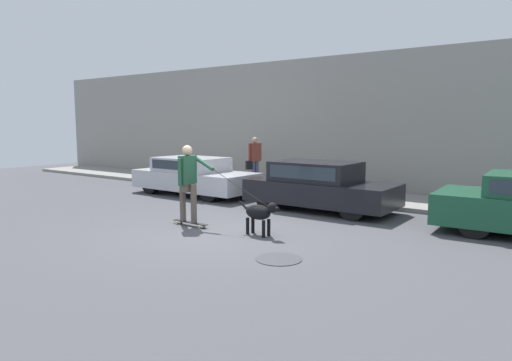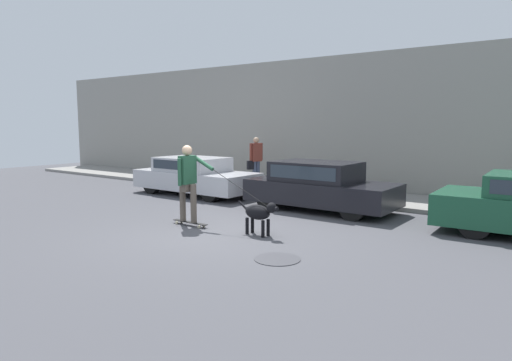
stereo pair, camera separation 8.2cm
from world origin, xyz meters
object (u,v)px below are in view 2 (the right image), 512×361
object	(u,v)px
dog	(259,213)
skateboarder	(188,180)
parked_car_0	(195,176)
parked_car_1	(320,187)
pedestrian_with_bag	(256,159)

from	to	relation	value
dog	skateboarder	world-z (taller)	skateboarder
parked_car_0	parked_car_1	size ratio (longest dim) A/B	1.07
skateboarder	pedestrian_with_bag	world-z (taller)	pedestrian_with_bag
parked_car_0	skateboarder	xyz separation A→B (m)	(3.04, -3.35, 0.44)
parked_car_0	pedestrian_with_bag	xyz separation A→B (m)	(0.85, 2.13, 0.46)
parked_car_0	skateboarder	size ratio (longest dim) A/B	1.62
parked_car_0	dog	world-z (taller)	parked_car_0
dog	skateboarder	xyz separation A→B (m)	(-1.81, -0.20, 0.57)
parked_car_0	skateboarder	distance (m)	4.55
parked_car_1	skateboarder	size ratio (longest dim) A/B	1.52
dog	parked_car_1	bearing A→B (deg)	99.82
parked_car_1	pedestrian_with_bag	bearing A→B (deg)	149.64
parked_car_1	skateboarder	distance (m)	3.69
parked_car_1	dog	world-z (taller)	parked_car_1
parked_car_0	dog	xyz separation A→B (m)	(4.84, -3.15, -0.13)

